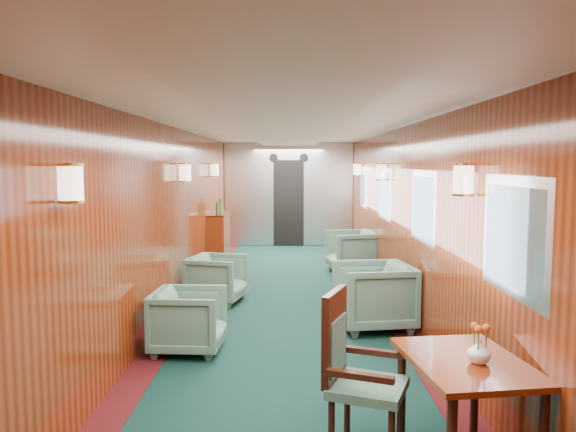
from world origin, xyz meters
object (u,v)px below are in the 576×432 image
at_px(side_chair, 353,367).
at_px(armchair_left_far, 217,279).
at_px(armchair_left_near, 189,320).
at_px(credenza, 219,238).
at_px(dining_table, 466,377).
at_px(armchair_right_near, 373,296).
at_px(armchair_right_far, 353,252).

distance_m(side_chair, armchair_left_far, 4.31).
bearing_deg(armchair_left_near, armchair_left_far, 2.18).
bearing_deg(armchair_left_near, credenza, 6.73).
relative_size(dining_table, armchair_left_far, 1.43).
height_order(side_chair, armchair_left_near, side_chair).
distance_m(armchair_left_near, armchair_right_near, 2.17).
bearing_deg(armchair_right_near, dining_table, -5.99).
relative_size(dining_table, armchair_right_far, 1.25).
distance_m(armchair_left_far, armchair_right_near, 2.33).
height_order(side_chair, armchair_right_near, side_chair).
xyz_separation_m(dining_table, credenza, (-2.46, 7.31, -0.10)).
distance_m(armchair_left_near, armchair_left_far, 2.04).
bearing_deg(armchair_right_far, credenza, -122.50).
xyz_separation_m(side_chair, armchair_left_near, (-1.45, 2.02, -0.27)).
relative_size(dining_table, armchair_left_near, 1.46).
bearing_deg(armchair_right_near, credenza, -159.43).
height_order(armchair_left_near, armchair_right_near, armchair_right_near).
relative_size(armchair_left_far, armchair_right_near, 0.86).
height_order(dining_table, armchair_right_far, armchair_right_far).
bearing_deg(side_chair, armchair_right_near, 99.88).
xyz_separation_m(side_chair, armchair_right_near, (0.56, 2.84, -0.20)).
distance_m(side_chair, credenza, 7.32).
xyz_separation_m(dining_table, side_chair, (-0.68, 0.21, -0.01)).
bearing_deg(dining_table, armchair_left_near, 125.84).
distance_m(side_chair, armchair_right_far, 6.17).
bearing_deg(credenza, armchair_right_far, -21.30).
bearing_deg(armchair_right_far, side_chair, -17.58).
relative_size(side_chair, armchair_right_far, 1.31).
bearing_deg(credenza, armchair_right_near, -61.21).
xyz_separation_m(side_chair, armchair_left_far, (-1.42, 4.06, -0.26)).
distance_m(credenza, armchair_left_far, 3.06).
height_order(credenza, armchair_right_far, credenza).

